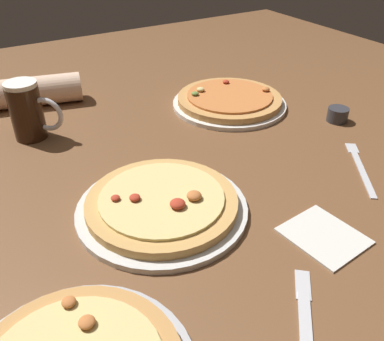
% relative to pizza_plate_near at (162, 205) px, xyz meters
% --- Properties ---
extents(ground_plane, '(2.40, 2.40, 0.03)m').
position_rel_pizza_plate_near_xyz_m(ground_plane, '(0.11, 0.07, -0.03)').
color(ground_plane, brown).
extents(pizza_plate_near, '(0.33, 0.33, 0.05)m').
position_rel_pizza_plate_near_xyz_m(pizza_plate_near, '(0.00, 0.00, 0.00)').
color(pizza_plate_near, silver).
rests_on(pizza_plate_near, ground_plane).
extents(pizza_plate_far, '(0.33, 0.33, 0.05)m').
position_rel_pizza_plate_near_xyz_m(pizza_plate_far, '(0.40, 0.34, 0.00)').
color(pizza_plate_far, silver).
rests_on(pizza_plate_far, ground_plane).
extents(beer_mug_dark, '(0.12, 0.11, 0.15)m').
position_rel_pizza_plate_near_xyz_m(beer_mug_dark, '(-0.14, 0.44, 0.06)').
color(beer_mug_dark, black).
rests_on(beer_mug_dark, ground_plane).
extents(ramekin_sauce, '(0.06, 0.06, 0.04)m').
position_rel_pizza_plate_near_xyz_m(ramekin_sauce, '(0.59, 0.10, 0.00)').
color(ramekin_sauce, '#333338').
rests_on(ramekin_sauce, ground_plane).
extents(napkin_folded, '(0.13, 0.14, 0.01)m').
position_rel_pizza_plate_near_xyz_m(napkin_folded, '(0.21, -0.21, -0.01)').
color(napkin_folded, silver).
rests_on(napkin_folded, ground_plane).
extents(fork_left, '(0.15, 0.19, 0.01)m').
position_rel_pizza_plate_near_xyz_m(fork_left, '(0.46, -0.09, -0.01)').
color(fork_left, silver).
rests_on(fork_left, ground_plane).
extents(knife_right, '(0.16, 0.18, 0.01)m').
position_rel_pizza_plate_near_xyz_m(knife_right, '(0.05, -0.34, -0.01)').
color(knife_right, silver).
rests_on(knife_right, ground_plane).
extents(diner_arm, '(0.34, 0.15, 0.08)m').
position_rel_pizza_plate_near_xyz_m(diner_arm, '(-0.13, 0.65, 0.03)').
color(diner_arm, beige).
rests_on(diner_arm, ground_plane).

